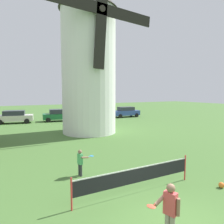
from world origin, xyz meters
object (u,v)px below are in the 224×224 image
(player_far, at_px, (81,161))
(stray_ball, at_px, (221,185))
(tennis_net, at_px, (137,175))
(parked_car_silver, at_px, (96,113))
(parked_car_cream, at_px, (14,117))
(parked_car_green, at_px, (58,115))
(parked_car_blue, at_px, (126,112))
(player_near, at_px, (170,208))
(windmill, at_px, (89,55))

(player_far, height_order, stray_ball, player_far)
(tennis_net, height_order, parked_car_silver, parked_car_silver)
(parked_car_cream, height_order, parked_car_green, same)
(player_far, xyz_separation_m, parked_car_blue, (13.73, 18.28, 0.12))
(player_near, height_order, parked_car_green, parked_car_green)
(windmill, xyz_separation_m, parked_car_blue, (9.49, 8.76, -6.37))
(player_far, height_order, parked_car_green, parked_car_green)
(parked_car_green, bearing_deg, windmill, -85.27)
(parked_car_cream, bearing_deg, windmill, -58.35)
(tennis_net, bearing_deg, stray_ball, -20.94)
(tennis_net, distance_m, stray_ball, 3.53)
(parked_car_cream, bearing_deg, player_far, -84.79)
(player_far, distance_m, stray_ball, 5.98)
(stray_ball, bearing_deg, parked_car_blue, 67.49)
(tennis_net, xyz_separation_m, parked_car_silver, (7.38, 20.92, 0.12))
(windmill, height_order, parked_car_blue, windmill)
(windmill, xyz_separation_m, parked_car_green, (-0.75, 9.12, -6.37))
(tennis_net, bearing_deg, windmill, 76.43)
(parked_car_green, bearing_deg, player_near, -96.88)
(tennis_net, bearing_deg, parked_car_green, 84.18)
(player_near, xyz_separation_m, parked_car_silver, (8.08, 23.41, -0.04))
(stray_ball, height_order, parked_car_blue, parked_car_blue)
(windmill, distance_m, stray_ball, 15.08)
(tennis_net, relative_size, parked_car_blue, 1.24)
(player_near, bearing_deg, stray_ball, 17.53)
(player_far, relative_size, parked_car_green, 0.29)
(tennis_net, height_order, parked_car_cream, parked_car_cream)
(player_near, distance_m, parked_car_cream, 24.41)
(parked_car_blue, bearing_deg, player_near, -119.31)
(player_near, distance_m, player_far, 5.09)
(player_near, xyz_separation_m, parked_car_blue, (13.10, 23.33, -0.04))
(tennis_net, distance_m, player_near, 2.59)
(windmill, distance_m, parked_car_cream, 13.08)
(parked_car_silver, bearing_deg, parked_car_cream, 175.19)
(player_near, relative_size, parked_car_silver, 0.34)
(player_near, relative_size, stray_ball, 6.64)
(windmill, bearing_deg, player_far, -114.03)
(tennis_net, xyz_separation_m, parked_car_green, (2.16, 21.19, 0.12))
(player_near, relative_size, player_far, 1.23)
(stray_ball, bearing_deg, parked_car_cream, 105.37)
(parked_car_silver, xyz_separation_m, parked_car_blue, (5.02, -0.08, -0.00))
(parked_car_green, relative_size, parked_car_blue, 0.99)
(parked_car_green, bearing_deg, parked_car_blue, -1.97)
(parked_car_cream, bearing_deg, parked_car_silver, -4.81)
(stray_ball, relative_size, parked_car_green, 0.05)
(windmill, relative_size, tennis_net, 2.92)
(player_near, distance_m, stray_ball, 4.21)
(parked_car_blue, bearing_deg, windmill, -137.27)
(windmill, relative_size, stray_ball, 66.64)
(player_far, xyz_separation_m, parked_car_silver, (8.71, 18.36, 0.12))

